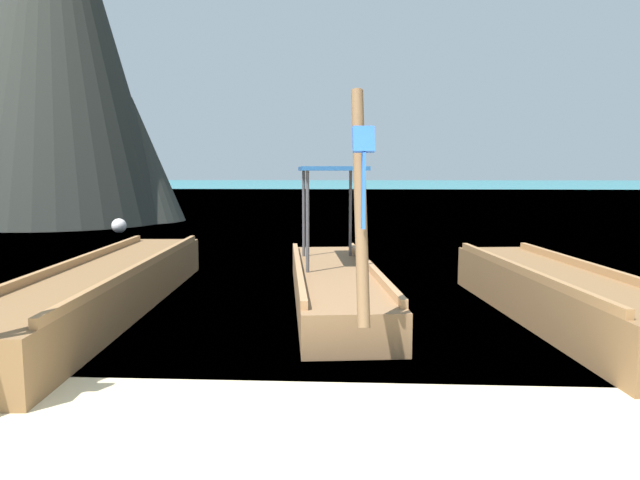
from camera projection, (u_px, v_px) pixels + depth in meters
name	position (u px, v px, depth m)	size (l,w,h in m)	color
sea_water	(348.00, 188.00, 64.81)	(120.00, 120.00, 0.00)	teal
longtail_boat_orange_ribbon	(107.00, 289.00, 7.93)	(1.52, 7.27, 2.51)	brown
longtail_boat_blue_ribbon	(334.00, 281.00, 8.50)	(1.75, 5.88, 2.74)	olive
longtail_boat_violet_ribbon	(559.00, 296.00, 7.40)	(1.64, 5.81, 2.78)	brown
karst_rock	(62.00, 32.00, 21.17)	(8.10, 7.54, 14.64)	#2D302B
mooring_buoy_near	(119.00, 226.00, 18.06)	(0.46, 0.46, 0.46)	white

